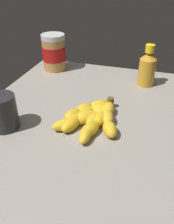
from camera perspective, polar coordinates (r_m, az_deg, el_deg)
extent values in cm
cube|color=gray|center=(67.57, -1.37, -2.98)|extent=(80.81, 62.28, 4.02)
ellipsoid|color=gold|center=(69.31, 2.98, 1.64)|extent=(6.27, 6.56, 3.32)
ellipsoid|color=gold|center=(67.33, -0.37, 0.66)|extent=(6.59, 6.20, 3.32)
ellipsoid|color=gold|center=(64.98, -3.50, -0.74)|extent=(6.66, 5.62, 3.32)
ellipsoid|color=gold|center=(68.93, 3.11, 1.23)|extent=(6.54, 6.22, 2.87)
ellipsoid|color=gold|center=(66.33, -0.16, -0.12)|extent=(6.78, 5.61, 2.87)
ellipsoid|color=gold|center=(63.41, -3.17, -1.92)|extent=(6.79, 4.82, 2.87)
ellipsoid|color=yellow|center=(68.34, 3.09, 1.09)|extent=(7.69, 6.70, 3.21)
ellipsoid|color=yellow|center=(65.03, -0.46, -0.70)|extent=(7.81, 6.06, 3.21)
ellipsoid|color=yellow|center=(61.57, -3.87, -2.97)|extent=(7.78, 5.30, 3.21)
ellipsoid|color=gold|center=(67.71, 3.51, 0.69)|extent=(8.30, 5.88, 3.10)
ellipsoid|color=gold|center=(64.06, -0.26, -1.34)|extent=(8.07, 7.00, 3.10)
ellipsoid|color=gold|center=(61.71, -5.14, -3.00)|extent=(7.47, 7.79, 3.10)
ellipsoid|color=gold|center=(67.55, 3.88, 0.54)|extent=(8.12, 5.11, 3.02)
ellipsoid|color=gold|center=(63.03, 1.50, -2.04)|extent=(7.86, 3.87, 3.02)
ellipsoid|color=gold|center=(58.43, -0.26, -5.26)|extent=(7.75, 3.51, 3.02)
ellipsoid|color=yellow|center=(67.47, 4.81, 0.62)|extent=(6.70, 3.74, 3.34)
ellipsoid|color=yellow|center=(63.38, 3.21, -1.69)|extent=(7.00, 4.46, 3.34)
ellipsoid|color=yellow|center=(59.67, 0.86, -4.13)|extent=(7.20, 5.11, 3.34)
ellipsoid|color=gold|center=(67.53, 5.22, 0.69)|extent=(6.15, 3.76, 3.47)
ellipsoid|color=gold|center=(63.55, 4.93, -1.59)|extent=(6.68, 4.89, 3.47)
ellipsoid|color=gold|center=(59.75, 5.58, -4.18)|extent=(6.92, 5.81, 3.47)
cylinder|color=brown|center=(70.80, 5.76, 2.37)|extent=(2.00, 2.00, 3.00)
cylinder|color=#BF8442|center=(97.03, -8.03, 13.74)|extent=(9.12, 9.12, 12.29)
cylinder|color=#B71414|center=(96.83, -8.06, 14.08)|extent=(9.30, 9.30, 5.53)
cylinder|color=silver|center=(94.97, -8.37, 17.75)|extent=(9.19, 9.19, 1.80)
cylinder|color=orange|center=(85.76, 14.35, 9.40)|extent=(5.84, 5.84, 9.53)
cone|color=orange|center=(83.65, 14.92, 13.13)|extent=(5.84, 5.84, 2.40)
cylinder|color=yellow|center=(82.88, 15.17, 14.74)|extent=(3.07, 3.07, 2.57)
cylinder|color=#262628|center=(64.27, -19.86, -0.06)|extent=(7.42, 7.42, 9.41)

